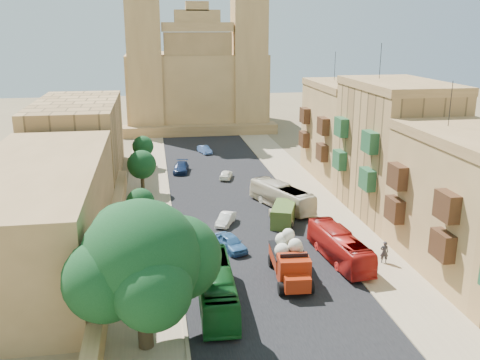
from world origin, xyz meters
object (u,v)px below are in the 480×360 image
object	(u,v)px
car_dkblue	(181,167)
car_white_b	(226,174)
olive_pickup	(284,215)
bus_red_east	(340,247)
ficus_tree	(143,263)
bus_green_north	(216,286)
car_blue_b	(205,150)
car_white_a	(226,219)
pedestrian_a	(384,252)
street_tree_d	(143,147)
car_cream	(280,215)
bus_cream_east	(282,196)
pedestrian_c	(345,246)
street_tree_c	(142,165)
church	(196,78)
street_tree_b	(140,202)
street_tree_a	(138,251)
red_truck	(290,259)
car_blue_a	(231,243)

from	to	relation	value
car_dkblue	car_white_b	xyz separation A→B (m)	(5.56, -4.21, -0.09)
olive_pickup	bus_red_east	xyz separation A→B (m)	(2.50, -9.40, 0.35)
olive_pickup	car_white_b	bearing A→B (deg)	101.38
ficus_tree	car_white_b	xyz separation A→B (m)	(9.98, 36.54, -5.01)
ficus_tree	bus_green_north	size ratio (longest dim) A/B	0.93
car_blue_b	car_white_a	bearing A→B (deg)	-108.46
car_white_b	pedestrian_a	distance (m)	29.06
ficus_tree	pedestrian_a	world-z (taller)	ficus_tree
street_tree_d	car_cream	distance (m)	27.66
street_tree_d	bus_red_east	distance (m)	37.76
bus_cream_east	car_white_b	size ratio (longest dim) A/B	2.79
olive_pickup	car_white_b	distance (m)	17.42
car_cream	car_white_b	size ratio (longest dim) A/B	1.37
pedestrian_c	car_white_b	bearing A→B (deg)	-159.32
car_dkblue	pedestrian_a	xyz separation A→B (m)	(15.05, -31.67, 0.29)
ficus_tree	car_white_a	distance (m)	22.08
ficus_tree	car_blue_b	world-z (taller)	ficus_tree
street_tree_c	car_dkblue	xyz separation A→B (m)	(5.00, 8.76, -2.82)
car_dkblue	church	bearing A→B (deg)	90.21
olive_pickup	car_white_a	distance (m)	5.79
street_tree_c	pedestrian_c	xyz separation A→B (m)	(17.50, -20.58, -2.74)
street_tree_b	bus_cream_east	world-z (taller)	street_tree_b
bus_green_north	car_white_b	xyz separation A→B (m)	(5.19, 32.12, -0.84)
bus_cream_east	bus_green_north	bearing A→B (deg)	41.26
olive_pickup	car_blue_b	world-z (taller)	olive_pickup
bus_cream_east	street_tree_a	bearing A→B (deg)	24.36
red_truck	bus_cream_east	world-z (taller)	red_truck
car_white_a	bus_red_east	bearing A→B (deg)	-25.54
street_tree_a	pedestrian_a	xyz separation A→B (m)	(20.05, 1.08, -2.00)
car_blue_a	red_truck	bearing A→B (deg)	-79.03
car_blue_a	pedestrian_a	size ratio (longest dim) A/B	2.15
bus_cream_east	pedestrian_c	distance (m)	12.98
car_blue_a	car_white_b	size ratio (longest dim) A/B	1.22
church	street_tree_a	distance (m)	67.68
bus_green_north	bus_cream_east	distance (m)	21.90
bus_green_north	street_tree_c	bearing A→B (deg)	103.15
red_truck	car_blue_b	bearing A→B (deg)	92.97
car_blue_a	car_white_a	world-z (taller)	car_blue_a
pedestrian_a	car_blue_a	bearing A→B (deg)	-8.76
car_white_a	car_blue_b	distance (m)	31.33
street_tree_d	red_truck	xyz separation A→B (m)	(11.54, -36.57, -1.33)
car_white_a	car_blue_b	xyz separation A→B (m)	(1.01, 31.32, 0.01)
church	car_blue_b	distance (m)	24.87
red_truck	pedestrian_a	world-z (taller)	red_truck
olive_pickup	car_cream	world-z (taller)	olive_pickup
car_dkblue	bus_red_east	bearing A→B (deg)	-60.84
bus_green_north	car_white_b	world-z (taller)	bus_green_north
bus_cream_east	car_cream	world-z (taller)	bus_cream_east
car_white_a	car_cream	bearing A→B (deg)	25.81
church	bus_red_east	xyz separation A→B (m)	(6.50, -64.54, -8.23)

